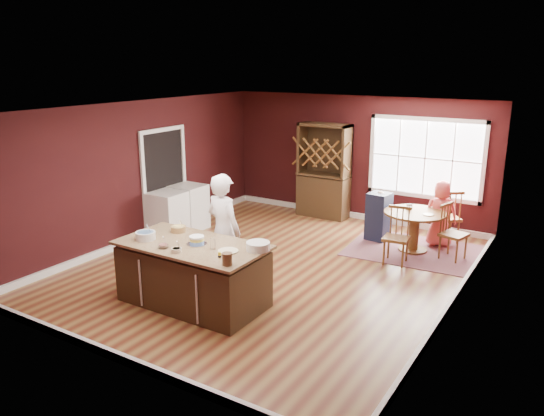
{
  "coord_description": "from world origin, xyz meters",
  "views": [
    {
      "loc": [
        4.42,
        -7.23,
        3.44
      ],
      "look_at": [
        -0.03,
        0.01,
        1.05
      ],
      "focal_mm": 35.0,
      "sensor_mm": 36.0,
      "label": 1
    }
  ],
  "objects_px": {
    "high_chair": "(379,216)",
    "chair_north": "(447,216)",
    "kitchen_island": "(193,275)",
    "chair_east": "(454,232)",
    "washer": "(168,215)",
    "toddler": "(383,199)",
    "baker": "(224,231)",
    "dining_table": "(414,223)",
    "chair_south": "(396,236)",
    "seated_woman": "(441,214)",
    "layer_cake": "(197,240)",
    "dryer": "(189,207)",
    "hutch": "(324,171)"
  },
  "relations": [
    {
      "from": "high_chair",
      "to": "chair_north",
      "type": "bearing_deg",
      "value": 32.2
    },
    {
      "from": "kitchen_island",
      "to": "chair_east",
      "type": "distance_m",
      "value": 4.7
    },
    {
      "from": "washer",
      "to": "high_chair",
      "type": "bearing_deg",
      "value": 29.32
    },
    {
      "from": "high_chair",
      "to": "toddler",
      "type": "distance_m",
      "value": 0.33
    },
    {
      "from": "baker",
      "to": "dining_table",
      "type": "bearing_deg",
      "value": -113.01
    },
    {
      "from": "dining_table",
      "to": "chair_east",
      "type": "relative_size",
      "value": 1.11
    },
    {
      "from": "washer",
      "to": "chair_south",
      "type": "bearing_deg",
      "value": 12.87
    },
    {
      "from": "chair_south",
      "to": "seated_woman",
      "type": "height_order",
      "value": "seated_woman"
    },
    {
      "from": "chair_south",
      "to": "toddler",
      "type": "xyz_separation_m",
      "value": [
        -0.68,
        1.14,
        0.3
      ]
    },
    {
      "from": "layer_cake",
      "to": "toddler",
      "type": "bearing_deg",
      "value": 73.77
    },
    {
      "from": "high_chair",
      "to": "washer",
      "type": "height_order",
      "value": "high_chair"
    },
    {
      "from": "layer_cake",
      "to": "washer",
      "type": "height_order",
      "value": "layer_cake"
    },
    {
      "from": "kitchen_island",
      "to": "washer",
      "type": "xyz_separation_m",
      "value": [
        -2.37,
        2.07,
        0.02
      ]
    },
    {
      "from": "kitchen_island",
      "to": "seated_woman",
      "type": "distance_m",
      "value": 4.99
    },
    {
      "from": "seated_woman",
      "to": "dining_table",
      "type": "bearing_deg",
      "value": 37.96
    },
    {
      "from": "high_chair",
      "to": "chair_south",
      "type": "bearing_deg",
      "value": -48.59
    },
    {
      "from": "kitchen_island",
      "to": "high_chair",
      "type": "height_order",
      "value": "high_chair"
    },
    {
      "from": "chair_east",
      "to": "high_chair",
      "type": "bearing_deg",
      "value": 92.67
    },
    {
      "from": "seated_woman",
      "to": "baker",
      "type": "bearing_deg",
      "value": 36.0
    },
    {
      "from": "high_chair",
      "to": "dryer",
      "type": "bearing_deg",
      "value": -151.9
    },
    {
      "from": "chair_south",
      "to": "chair_north",
      "type": "height_order",
      "value": "chair_north"
    },
    {
      "from": "chair_south",
      "to": "chair_north",
      "type": "bearing_deg",
      "value": 68.16
    },
    {
      "from": "chair_north",
      "to": "seated_woman",
      "type": "height_order",
      "value": "seated_woman"
    },
    {
      "from": "layer_cake",
      "to": "high_chair",
      "type": "relative_size",
      "value": 0.3
    },
    {
      "from": "chair_south",
      "to": "dryer",
      "type": "xyz_separation_m",
      "value": [
        -4.35,
        -0.35,
        -0.04
      ]
    },
    {
      "from": "chair_east",
      "to": "toddler",
      "type": "distance_m",
      "value": 1.56
    },
    {
      "from": "chair_east",
      "to": "baker",
      "type": "bearing_deg",
      "value": 152.02
    },
    {
      "from": "layer_cake",
      "to": "baker",
      "type": "bearing_deg",
      "value": 96.38
    },
    {
      "from": "baker",
      "to": "seated_woman",
      "type": "height_order",
      "value": "baker"
    },
    {
      "from": "baker",
      "to": "high_chair",
      "type": "bearing_deg",
      "value": -100.11
    },
    {
      "from": "chair_south",
      "to": "chair_north",
      "type": "relative_size",
      "value": 0.94
    },
    {
      "from": "layer_cake",
      "to": "toddler",
      "type": "relative_size",
      "value": 1.13
    },
    {
      "from": "layer_cake",
      "to": "chair_south",
      "type": "relative_size",
      "value": 0.29
    },
    {
      "from": "dining_table",
      "to": "chair_east",
      "type": "height_order",
      "value": "chair_east"
    },
    {
      "from": "dining_table",
      "to": "washer",
      "type": "bearing_deg",
      "value": -158.04
    },
    {
      "from": "kitchen_island",
      "to": "washer",
      "type": "height_order",
      "value": "same"
    },
    {
      "from": "dining_table",
      "to": "chair_east",
      "type": "xyz_separation_m",
      "value": [
        0.73,
        -0.06,
        -0.03
      ]
    },
    {
      "from": "toddler",
      "to": "hutch",
      "type": "bearing_deg",
      "value": 154.43
    },
    {
      "from": "chair_east",
      "to": "dryer",
      "type": "bearing_deg",
      "value": 116.42
    },
    {
      "from": "baker",
      "to": "toddler",
      "type": "height_order",
      "value": "baker"
    },
    {
      "from": "high_chair",
      "to": "layer_cake",
      "type": "bearing_deg",
      "value": -99.08
    },
    {
      "from": "chair_south",
      "to": "chair_north",
      "type": "distance_m",
      "value": 1.66
    },
    {
      "from": "dining_table",
      "to": "layer_cake",
      "type": "bearing_deg",
      "value": -117.18
    },
    {
      "from": "baker",
      "to": "washer",
      "type": "bearing_deg",
      "value": -18.33
    },
    {
      "from": "chair_south",
      "to": "high_chair",
      "type": "bearing_deg",
      "value": 118.43
    },
    {
      "from": "hutch",
      "to": "washer",
      "type": "xyz_separation_m",
      "value": [
        -1.98,
        -2.94,
        -0.59
      ]
    },
    {
      "from": "layer_cake",
      "to": "toddler",
      "type": "height_order",
      "value": "layer_cake"
    },
    {
      "from": "seated_woman",
      "to": "washer",
      "type": "xyz_separation_m",
      "value": [
        -4.75,
        -2.32,
        -0.17
      ]
    },
    {
      "from": "chair_east",
      "to": "dryer",
      "type": "height_order",
      "value": "chair_east"
    },
    {
      "from": "chair_north",
      "to": "toddler",
      "type": "relative_size",
      "value": 4.13
    }
  ]
}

